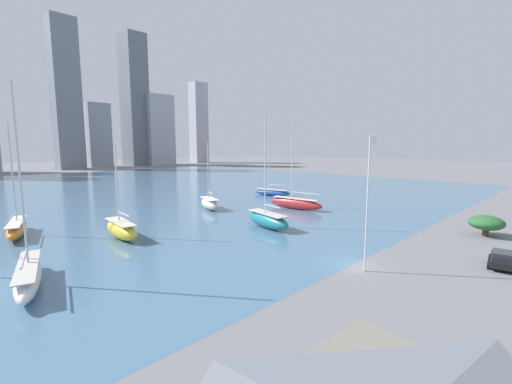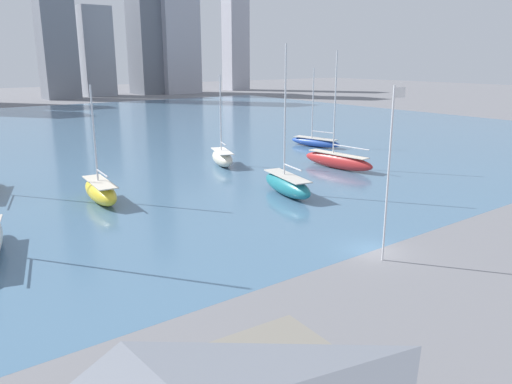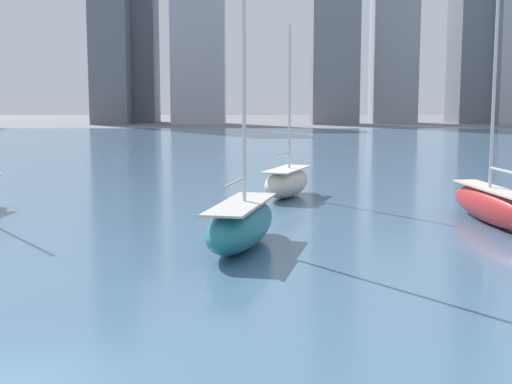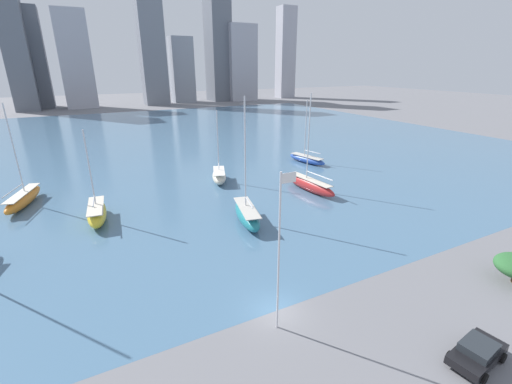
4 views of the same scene
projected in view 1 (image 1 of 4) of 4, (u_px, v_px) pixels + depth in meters
The scene contains 12 objects.
ground_plane at pixel (353, 265), 33.18m from camera, with size 500.00×500.00×0.00m, color slate.
harbor_water at pixel (88, 193), 81.87m from camera, with size 180.00×140.00×0.00m.
flag_pole at pixel (368, 199), 30.57m from camera, with size 1.24×0.14×12.38m.
yard_shrub at pixel (486, 223), 43.47m from camera, with size 4.12×4.12×2.63m.
sailboat_red at pixel (295, 203), 61.84m from camera, with size 2.81×11.08×15.04m.
sailboat_teal at pixel (268, 220), 47.83m from camera, with size 4.21×9.27×15.52m.
sailboat_white at pixel (28, 275), 27.69m from camera, with size 4.68×11.03×16.52m.
sailboat_yellow at pixel (121, 229), 42.41m from camera, with size 3.03×8.51×11.63m.
sailboat_cream at pixel (210, 203), 61.56m from camera, with size 4.57×7.46×11.99m.
sailboat_blue at pixel (272, 192), 78.36m from camera, with size 4.09×9.57×12.53m.
sailboat_orange at pixel (17, 228), 43.37m from camera, with size 4.81×10.48×14.18m.
parked_sedan_black at pixel (504, 259), 32.39m from camera, with size 4.73×2.89×1.51m.
Camera 1 is at (-29.36, -15.67, 11.52)m, focal length 24.00 mm.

